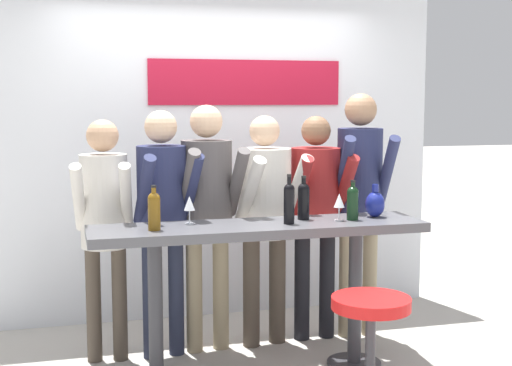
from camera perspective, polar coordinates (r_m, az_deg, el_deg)
name	(u,v)px	position (r m, az deg, el deg)	size (l,w,h in m)	color
back_wall	(213,144)	(5.79, -3.42, 3.11)	(3.72, 0.12, 2.79)	silver
tasting_table	(259,252)	(4.51, 0.25, -5.57)	(2.12, 0.50, 0.99)	#4C4C51
bar_stool	(371,333)	(4.24, 9.15, -11.73)	(0.48, 0.48, 0.64)	#333338
person_far_left	(104,212)	(4.82, -12.04, -2.28)	(0.41, 0.53, 1.63)	#473D33
person_left	(162,205)	(4.84, -7.50, -1.74)	(0.44, 0.56, 1.69)	#23283D
person_center_left	(207,200)	(4.93, -3.92, -1.34)	(0.45, 0.56, 1.73)	gray
person_center	(265,205)	(5.05, 0.74, -1.79)	(0.51, 0.59, 1.65)	#473D33
person_center_right	(316,202)	(5.19, 4.81, -1.56)	(0.42, 0.52, 1.65)	black
person_right	(360,185)	(5.27, 8.31, -0.19)	(0.45, 0.58, 1.81)	gray
wine_bottle_0	(289,201)	(4.46, 2.66, -1.48)	(0.07, 0.07, 0.31)	black
wine_bottle_1	(353,201)	(4.65, 7.74, -1.46)	(0.08, 0.08, 0.26)	black
wine_bottle_2	(304,199)	(4.63, 3.83, -1.30)	(0.08, 0.08, 0.29)	black
wine_bottle_3	(154,209)	(4.28, -8.16, -2.09)	(0.08, 0.08, 0.27)	brown
wine_glass_0	(339,201)	(4.61, 6.67, -1.47)	(0.07, 0.07, 0.18)	silver
wine_glass_1	(189,204)	(4.47, -5.35, -1.71)	(0.07, 0.07, 0.18)	silver
decorative_vase	(375,204)	(4.79, 9.50, -1.66)	(0.13, 0.13, 0.22)	navy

